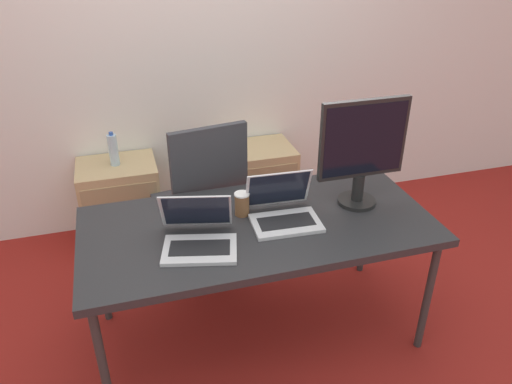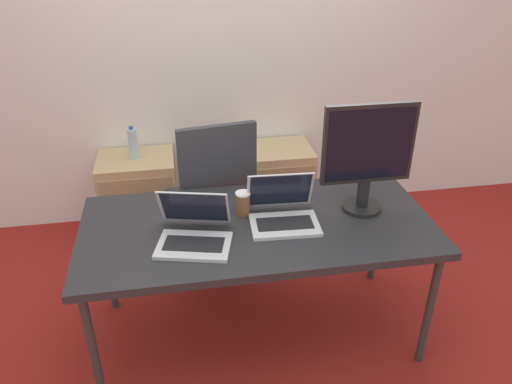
% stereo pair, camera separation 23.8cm
% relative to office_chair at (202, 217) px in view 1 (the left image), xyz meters
% --- Properties ---
extents(ground_plane, '(14.00, 14.00, 0.00)m').
position_rel_office_chair_xyz_m(ground_plane, '(0.17, -0.66, -0.38)').
color(ground_plane, maroon).
extents(wall_back, '(10.00, 0.05, 2.60)m').
position_rel_office_chair_xyz_m(wall_back, '(0.17, 0.72, 0.92)').
color(wall_back, silver).
rests_on(wall_back, ground_plane).
extents(desk, '(1.70, 0.80, 0.71)m').
position_rel_office_chair_xyz_m(desk, '(0.17, -0.66, 0.28)').
color(desk, '#28282B').
rests_on(desk, ground_plane).
extents(office_chair, '(0.56, 0.59, 1.04)m').
position_rel_office_chair_xyz_m(office_chair, '(0.00, 0.00, 0.00)').
color(office_chair, '#232326').
rests_on(office_chair, ground_plane).
extents(cabinet_left, '(0.51, 0.41, 0.58)m').
position_rel_office_chair_xyz_m(cabinet_left, '(-0.47, 0.48, -0.09)').
color(cabinet_left, tan).
rests_on(cabinet_left, ground_plane).
extents(cabinet_right, '(0.51, 0.41, 0.58)m').
position_rel_office_chair_xyz_m(cabinet_right, '(0.50, 0.48, -0.09)').
color(cabinet_right, tan).
rests_on(cabinet_right, ground_plane).
extents(water_bottle, '(0.06, 0.06, 0.23)m').
position_rel_office_chair_xyz_m(water_bottle, '(-0.47, 0.48, 0.31)').
color(water_bottle, silver).
rests_on(water_bottle, cabinet_left).
extents(laptop_left, '(0.37, 0.38, 0.22)m').
position_rel_office_chair_xyz_m(laptop_left, '(-0.14, -0.76, 0.38)').
color(laptop_left, silver).
rests_on(laptop_left, desk).
extents(laptop_right, '(0.34, 0.31, 0.23)m').
position_rel_office_chair_xyz_m(laptop_right, '(0.29, -0.67, 0.38)').
color(laptop_right, silver).
rests_on(laptop_right, desk).
extents(monitor, '(0.45, 0.20, 0.56)m').
position_rel_office_chair_xyz_m(monitor, '(0.71, -0.62, 0.63)').
color(monitor, black).
rests_on(monitor, desk).
extents(coffee_cup_white, '(0.09, 0.09, 0.09)m').
position_rel_office_chair_xyz_m(coffee_cup_white, '(0.31, -0.42, 0.38)').
color(coffee_cup_white, white).
rests_on(coffee_cup_white, desk).
extents(coffee_cup_brown, '(0.08, 0.08, 0.12)m').
position_rel_office_chair_xyz_m(coffee_cup_brown, '(0.11, -0.56, 0.39)').
color(coffee_cup_brown, brown).
rests_on(coffee_cup_brown, desk).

